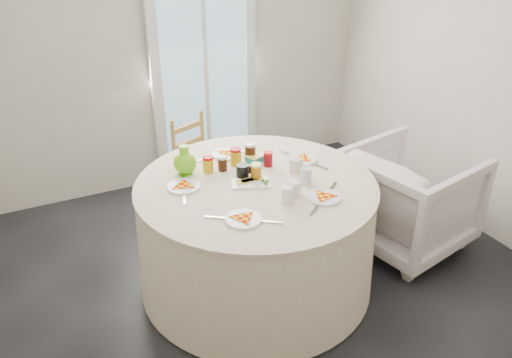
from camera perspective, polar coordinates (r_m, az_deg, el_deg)
name	(u,v)px	position (r m, az deg, el deg)	size (l,w,h in m)	color
floor	(262,303)	(3.41, 0.68, -13.99)	(4.00, 4.00, 0.00)	black
wall_back	(157,44)	(4.52, -11.23, 14.85)	(4.00, 0.02, 2.60)	#BCB5A3
glass_door	(204,69)	(4.66, -5.95, 12.40)	(1.00, 0.08, 2.10)	silver
table	(256,235)	(3.37, 0.00, -6.41)	(1.59, 1.59, 0.80)	beige
wooden_chair	(201,159)	(4.22, -6.28, 2.31)	(0.37, 0.35, 0.83)	#A07C48
armchair	(408,198)	(3.93, 16.97, -2.14)	(0.84, 0.78, 0.86)	silver
place_settings	(256,183)	(3.17, 0.00, -0.48)	(1.12, 1.12, 0.02)	white
jar_cluster	(237,163)	(3.31, -2.16, 1.81)	(0.45, 0.23, 0.13)	#924616
butter_tub	(256,160)	(3.43, -0.04, 2.14)	(0.12, 0.09, 0.05)	#118185
green_pitcher	(185,161)	(3.27, -8.15, 2.10)	(0.15, 0.15, 0.19)	#68C916
cheese_platter	(251,184)	(3.15, -0.60, -0.59)	(0.24, 0.15, 0.03)	white
mugs_glasses	(276,175)	(3.18, 2.31, 0.45)	(0.61, 0.61, 0.11)	#A6A4A3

